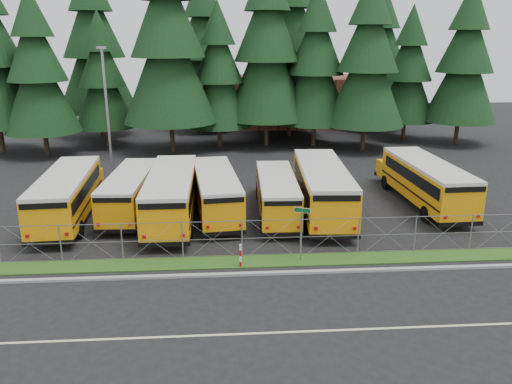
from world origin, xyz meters
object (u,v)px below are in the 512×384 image
(bus_east, at_px, (424,183))
(light_standard, at_px, (107,109))
(bus_2, at_px, (132,192))
(bus_6, at_px, (321,189))
(street_sign, at_px, (302,223))
(bus_4, at_px, (216,193))
(striped_bollard, at_px, (240,256))
(bus_5, at_px, (277,195))
(bus_1, at_px, (68,196))
(bus_3, at_px, (172,196))

(bus_east, relative_size, light_standard, 1.13)
(bus_2, xyz_separation_m, light_standard, (-2.92, 8.21, 4.18))
(bus_6, height_order, bus_east, bus_6)
(bus_6, xyz_separation_m, bus_east, (7.12, 1.20, -0.07))
(street_sign, height_order, light_standard, light_standard)
(bus_6, relative_size, light_standard, 1.18)
(bus_4, relative_size, light_standard, 1.04)
(street_sign, bearing_deg, bus_east, 40.96)
(bus_2, bearing_deg, striped_bollard, -49.88)
(bus_4, xyz_separation_m, bus_east, (13.80, 0.81, 0.12))
(bus_5, bearing_deg, bus_1, -178.54)
(striped_bollard, bearing_deg, bus_5, 71.00)
(bus_6, bearing_deg, bus_2, 178.68)
(bus_3, xyz_separation_m, striped_bollard, (3.89, -7.05, -0.91))
(bus_2, distance_m, bus_3, 3.13)
(bus_3, xyz_separation_m, light_standard, (-5.64, 9.74, 3.99))
(bus_6, bearing_deg, bus_4, -179.99)
(bus_4, bearing_deg, bus_6, -9.22)
(bus_5, bearing_deg, bus_2, 174.75)
(bus_2, xyz_separation_m, bus_5, (9.17, -1.14, -0.02))
(striped_bollard, bearing_deg, bus_4, 98.84)
(bus_6, bearing_deg, street_sign, -105.31)
(bus_1, xyz_separation_m, bus_4, (8.98, 0.47, -0.10))
(bus_east, bearing_deg, bus_1, -178.74)
(light_standard, bearing_deg, striped_bollard, -60.44)
(bus_2, height_order, bus_6, bus_6)
(bus_4, xyz_separation_m, bus_6, (6.68, -0.38, 0.19))
(bus_2, distance_m, bus_4, 5.40)
(bus_1, distance_m, bus_4, 8.99)
(street_sign, bearing_deg, bus_2, 140.33)
(bus_4, distance_m, bus_6, 6.69)
(bus_4, xyz_separation_m, street_sign, (4.31, -7.43, 0.66))
(bus_4, relative_size, bus_6, 0.88)
(bus_east, bearing_deg, light_standard, 158.17)
(bus_2, xyz_separation_m, bus_3, (2.72, -1.53, 0.19))
(bus_4, relative_size, striped_bollard, 8.76)
(street_sign, bearing_deg, bus_1, 152.33)
(bus_5, distance_m, striped_bollard, 7.90)
(bus_6, bearing_deg, light_standard, 151.76)
(bus_1, height_order, striped_bollard, bus_1)
(bus_3, relative_size, bus_east, 1.01)
(bus_1, distance_m, striped_bollard, 12.73)
(bus_5, xyz_separation_m, bus_east, (10.00, 1.37, 0.21))
(bus_2, height_order, bus_5, bus_2)
(bus_6, distance_m, striped_bollard, 9.40)
(bus_3, distance_m, light_standard, 11.94)
(bus_2, bearing_deg, bus_4, -3.74)
(bus_2, height_order, bus_4, bus_4)
(bus_3, xyz_separation_m, bus_6, (9.32, 0.56, 0.06))
(bus_5, bearing_deg, street_sign, -83.98)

